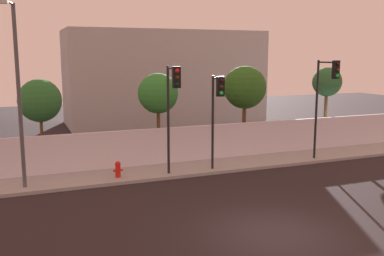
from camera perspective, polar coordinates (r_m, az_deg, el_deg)
ground_plane at (r=14.44m, az=10.85°, el=-13.42°), size 80.00×80.00×0.00m
sidewalk at (r=21.39m, az=-1.04°, el=-5.39°), size 36.00×2.40×0.15m
perimeter_wall at (r=22.35m, az=-2.22°, el=-2.18°), size 36.00×0.18×1.80m
traffic_light_left at (r=20.20m, az=3.27°, el=3.34°), size 0.35×1.14×4.47m
traffic_light_center at (r=19.07m, az=-2.57°, el=4.05°), size 0.35×1.69×4.96m
traffic_light_right at (r=23.22m, az=17.09°, el=4.93°), size 0.36×1.48×5.16m
street_lamp_curbside at (r=18.68m, az=-21.90°, el=5.53°), size 0.85×2.02×7.43m
fire_hydrant at (r=19.96m, az=-9.63°, el=-5.24°), size 0.44×0.26×0.73m
roadside_tree_leftmost at (r=22.32m, az=-19.20°, el=3.36°), size 2.08×2.08×4.44m
roadside_tree_midleft at (r=23.32m, az=-4.45°, el=4.48°), size 2.15×2.15×4.63m
roadside_tree_midright at (r=25.34m, az=6.89°, el=5.23°), size 2.46×2.46×4.96m
roadside_tree_rightmost at (r=28.53m, az=17.17°, el=5.68°), size 1.82×1.82×4.83m
low_building_distant at (r=36.50m, az=-3.53°, el=6.64°), size 15.95×6.00×7.49m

